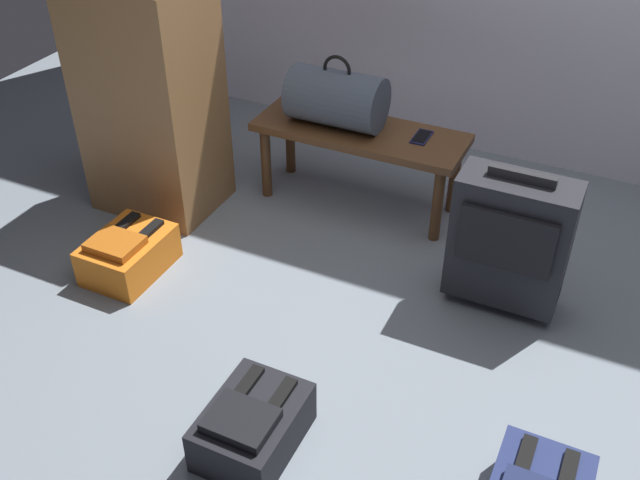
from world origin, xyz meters
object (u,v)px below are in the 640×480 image
Objects in this scene: duffel_bag_slate at (337,98)px; cell_phone at (422,137)px; bench at (360,141)px; side_cabinet at (150,98)px; backpack_orange at (128,254)px; backpack_dark at (253,426)px; suitcase_upright_charcoal at (510,240)px.

duffel_bag_slate is 0.43m from cell_phone.
bench is 0.23m from duffel_bag_slate.
duffel_bag_slate is at bearing 27.32° from side_cabinet.
backpack_dark is at bearing -31.42° from backpack_orange.
side_cabinet is at bearing 135.76° from backpack_dark.
cell_phone is at bearing 20.30° from side_cabinet.
duffel_bag_slate is 0.40× the size of side_cabinet.
cell_phone is 0.38× the size of backpack_dark.
cell_phone is 0.23× the size of suitcase_upright_charcoal.
backpack_orange is (-1.51, -0.48, -0.23)m from suitcase_upright_charcoal.
backpack_orange is (-0.68, -0.93, -0.25)m from bench.
duffel_bag_slate is 1.07m from suitcase_upright_charcoal.
side_cabinet is at bearing 110.38° from backpack_orange.
suitcase_upright_charcoal is 1.65× the size of backpack_dark.
suitcase_upright_charcoal is at bearing 17.79° from backpack_orange.
bench is at bearing -172.00° from cell_phone.
suitcase_upright_charcoal is at bearing -42.28° from cell_phone.
suitcase_upright_charcoal reaches higher than backpack_orange.
backpack_dark is (-0.02, -1.55, -0.32)m from cell_phone.
backpack_orange is 0.35× the size of side_cabinet.
side_cabinet is at bearing 178.13° from suitcase_upright_charcoal.
backpack_orange is (-0.97, -0.97, -0.32)m from cell_phone.
bench is 6.94× the size of cell_phone.
duffel_bag_slate is at bearing -174.37° from cell_phone.
suitcase_upright_charcoal is at bearing 62.31° from backpack_dark.
cell_phone is at bearing 8.00° from bench.
backpack_orange is 1.00× the size of backpack_dark.
duffel_bag_slate is at bearing 154.70° from suitcase_upright_charcoal.
side_cabinet is (-1.15, 1.12, 0.46)m from backpack_dark.
bench reaches higher than backpack_dark.
suitcase_upright_charcoal is (0.54, -0.49, -0.09)m from cell_phone.
cell_phone is (0.41, 0.04, -0.13)m from duffel_bag_slate.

